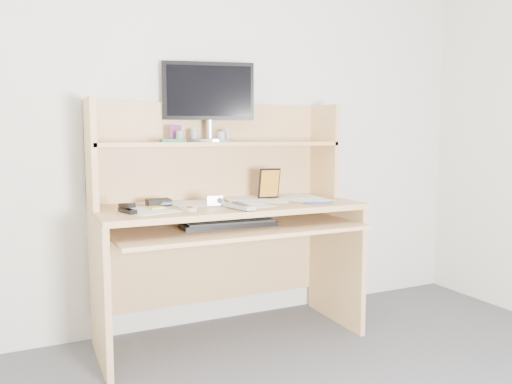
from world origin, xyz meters
name	(u,v)px	position (x,y,z in m)	size (l,w,h in m)	color
back_wall	(208,113)	(0.00, 1.80, 1.25)	(3.60, 0.04, 2.50)	silver
desk	(224,212)	(0.00, 1.56, 0.69)	(1.40, 0.70, 1.30)	tan
paper_clutter	(230,204)	(0.00, 1.48, 0.75)	(1.32, 0.54, 0.01)	white
keyboard	(228,223)	(-0.05, 1.38, 0.67)	(0.50, 0.20, 0.03)	black
tv_remote	(240,206)	(-0.03, 1.27, 0.77)	(0.05, 0.19, 0.02)	#A09F9A
flip_phone	(189,208)	(-0.28, 1.32, 0.77)	(0.04, 0.08, 0.02)	silver
stapler	(127,207)	(-0.55, 1.40, 0.78)	(0.04, 0.14, 0.04)	black
wallet	(159,202)	(-0.36, 1.57, 0.77)	(0.12, 0.10, 0.03)	black
sticky_note_pad	(156,208)	(-0.40, 1.49, 0.75)	(0.07, 0.07, 0.01)	#FFF443
digital_camera	(214,200)	(-0.10, 1.43, 0.78)	(0.08, 0.03, 0.05)	silver
game_case	(269,183)	(0.28, 1.57, 0.84)	(0.12, 0.01, 0.18)	black
blue_pen	(318,203)	(0.42, 1.27, 0.76)	(0.01, 0.01, 0.15)	#1631A9
card_box	(175,134)	(-0.24, 1.66, 1.13)	(0.07, 0.02, 0.09)	maroon
shelf_book	(172,141)	(-0.27, 1.62, 1.09)	(0.12, 0.17, 0.02)	#368857
chip_stack_a	(180,137)	(-0.23, 1.61, 1.11)	(0.04, 0.04, 0.06)	black
chip_stack_b	(194,135)	(-0.13, 1.68, 1.12)	(0.04, 0.04, 0.07)	white
chip_stack_c	(221,137)	(0.00, 1.59, 1.11)	(0.05, 0.05, 0.06)	black
chip_stack_d	(228,136)	(0.05, 1.63, 1.12)	(0.04, 0.04, 0.07)	silver
monitor	(209,100)	(-0.04, 1.69, 1.32)	(0.50, 0.26, 0.44)	#AFB0B5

